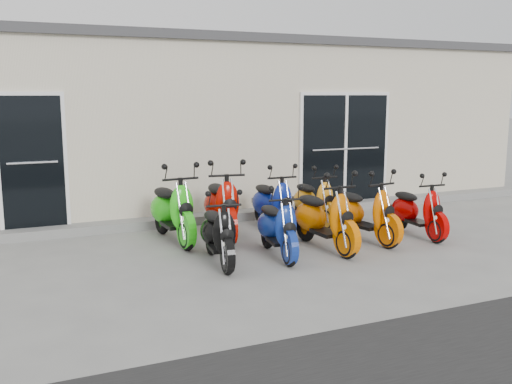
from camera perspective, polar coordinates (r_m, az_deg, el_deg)
ground at (r=8.60m, az=1.60°, el=-5.56°), size 80.00×80.00×0.00m
building at (r=13.20m, az=-8.02°, el=6.76°), size 14.00×6.00×3.20m
roof_cap at (r=13.22m, az=-8.20°, el=14.05°), size 14.20×6.20×0.16m
front_step at (r=10.39m, az=-3.12°, el=-2.45°), size 14.00×0.40×0.15m
door_left at (r=9.74m, az=-21.48°, el=3.13°), size 1.07×0.08×2.22m
door_right at (r=11.49m, az=8.85°, el=4.61°), size 2.02×0.08×2.22m
scooter_front_black at (r=7.66m, az=-3.81°, el=-3.33°), size 0.69×1.51×1.08m
scooter_front_blue at (r=8.00m, az=2.15°, el=-2.72°), size 0.70×1.52×1.09m
scooter_front_orange_a at (r=8.42m, az=6.86°, el=-1.70°), size 0.70×1.68×1.22m
scooter_front_orange_b at (r=8.99m, az=10.75°, el=-1.22°), size 0.82×1.65×1.17m
scooter_front_red at (r=9.52m, az=15.87°, el=-1.07°), size 0.60×1.49×1.09m
scooter_back_green at (r=8.88m, az=-8.38°, el=-0.90°), size 0.76×1.78×1.29m
scooter_back_red at (r=9.11m, az=-3.46°, el=-0.49°), size 0.89×1.84×1.30m
scooter_back_blue at (r=9.56m, az=1.68°, el=-0.40°), size 0.60×1.59×1.17m
scooter_back_yellow at (r=9.97m, az=5.86°, el=-0.21°), size 0.54×1.49×1.10m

